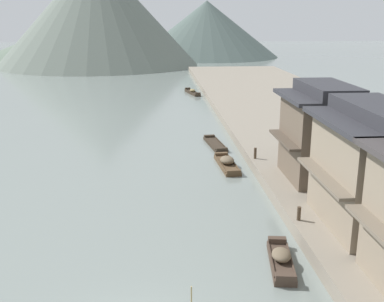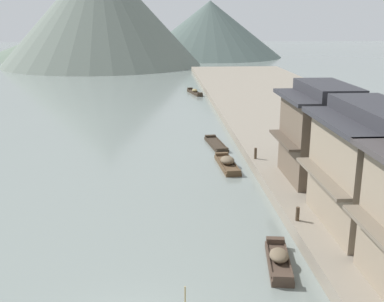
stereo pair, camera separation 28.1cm
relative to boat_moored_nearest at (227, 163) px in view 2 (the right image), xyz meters
The scene contains 12 objects.
riverbank_right 15.02m from the boat_moored_nearest, 44.82° to the left, with size 18.00×110.00×0.76m, color gray.
boat_moored_nearest is the anchor object (origin of this frame).
boat_moored_second 14.70m from the boat_moored_nearest, 88.88° to the right, with size 1.48×3.84×0.76m.
boat_moored_third 6.06m from the boat_moored_nearest, 91.34° to the left, with size 1.64×4.92×0.40m.
boat_moored_far 34.77m from the boat_moored_nearest, 89.85° to the left, with size 1.98×5.43×0.71m.
house_waterfront_second 13.89m from the boat_moored_nearest, 65.88° to the right, with size 5.82×7.03×6.14m.
house_waterfront_tall 8.19m from the boat_moored_nearest, 43.39° to the right, with size 5.60×5.97×6.14m.
mooring_post_dock_near 11.75m from the boat_moored_nearest, 80.17° to the right, with size 0.20×0.20×0.74m, color #473828.
mooring_post_dock_mid 2.25m from the boat_moored_nearest, 14.80° to the right, with size 0.20×0.20×0.82m, color #473828.
hill_far_west 82.24m from the boat_moored_nearest, 102.91° to the left, with size 45.54×45.54×24.43m, color slate.
hill_far_centre 100.81m from the boat_moored_nearest, 84.82° to the left, with size 39.46×39.46×15.00m, color #4C5B56.
hill_far_east 108.90m from the boat_moored_nearest, 101.44° to the left, with size 62.51×62.51×12.02m, color #5B6B5B.
Camera 2 is at (1.25, -14.18, 10.91)m, focal length 44.26 mm.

